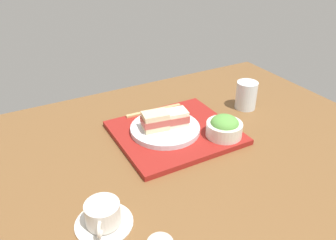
{
  "coord_description": "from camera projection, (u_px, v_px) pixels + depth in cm",
  "views": [
    {
      "loc": [
        42.31,
        72.21,
        58.99
      ],
      "look_at": [
        -2.49,
        -9.84,
        5.0
      ],
      "focal_mm": 35.91,
      "sensor_mm": 36.0,
      "label": 1
    }
  ],
  "objects": [
    {
      "name": "coffee_cup",
      "position": [
        103.0,
        216.0,
        0.75
      ],
      "size": [
        13.33,
        13.33,
        5.99
      ],
      "color": "silver",
      "rests_on": "ground_plane"
    },
    {
      "name": "drinking_glass",
      "position": [
        246.0,
        95.0,
        1.24
      ],
      "size": [
        7.69,
        7.69,
        10.26
      ],
      "primitive_type": "cylinder",
      "color": "silver",
      "rests_on": "ground_plane"
    },
    {
      "name": "ground_plane",
      "position": [
        176.0,
        154.0,
        1.03
      ],
      "size": [
        140.0,
        100.0,
        3.0
      ],
      "primitive_type": "cube",
      "color": "brown"
    },
    {
      "name": "chopsticks_pair",
      "position": [
        154.0,
        111.0,
        1.2
      ],
      "size": [
        20.72,
        2.54,
        0.7
      ],
      "color": "tan",
      "rests_on": "serving_tray"
    },
    {
      "name": "sandwich_far",
      "position": [
        155.0,
        121.0,
        1.05
      ],
      "size": [
        9.28,
        6.74,
        5.62
      ],
      "color": "beige",
      "rests_on": "sandwich_plate"
    },
    {
      "name": "sandwich_plate",
      "position": [
        165.0,
        129.0,
        1.08
      ],
      "size": [
        22.38,
        22.38,
        1.66
      ],
      "primitive_type": "cylinder",
      "color": "silver",
      "rests_on": "serving_tray"
    },
    {
      "name": "sandwich_near",
      "position": [
        175.0,
        118.0,
        1.07
      ],
      "size": [
        9.14,
        6.95,
        4.98
      ],
      "color": "#EFE5C1",
      "rests_on": "sandwich_plate"
    },
    {
      "name": "serving_tray",
      "position": [
        175.0,
        133.0,
        1.09
      ],
      "size": [
        37.31,
        33.35,
        1.74
      ],
      "primitive_type": "cube",
      "color": "maroon",
      "rests_on": "ground_plane"
    },
    {
      "name": "salad_bowl",
      "position": [
        224.0,
        127.0,
        1.05
      ],
      "size": [
        11.32,
        11.32,
        6.87
      ],
      "color": "silver",
      "rests_on": "serving_tray"
    }
  ]
}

